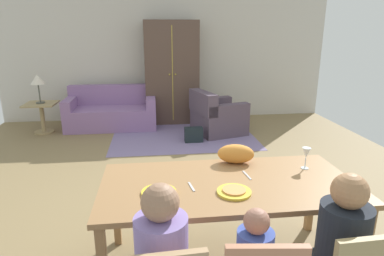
{
  "coord_description": "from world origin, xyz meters",
  "views": [
    {
      "loc": [
        -0.33,
        -3.57,
        1.88
      ],
      "look_at": [
        0.09,
        -0.11,
        0.85
      ],
      "focal_mm": 30.71,
      "sensor_mm": 36.0,
      "label": 1
    }
  ],
  "objects_px": {
    "dining_table": "(228,190)",
    "wine_glass": "(306,154)",
    "plate_near_child": "(234,192)",
    "table_lamp": "(38,80)",
    "handbag": "(194,135)",
    "couch": "(112,112)",
    "side_table": "(42,114)",
    "cat": "(236,154)",
    "armoire": "(172,73)",
    "plate_near_man": "(159,192)",
    "armchair": "(216,117)"
  },
  "relations": [
    {
      "from": "plate_near_child",
      "to": "table_lamp",
      "type": "relative_size",
      "value": 0.46
    },
    {
      "from": "armchair",
      "to": "handbag",
      "type": "relative_size",
      "value": 3.33
    },
    {
      "from": "plate_near_child",
      "to": "armoire",
      "type": "height_order",
      "value": "armoire"
    },
    {
      "from": "handbag",
      "to": "couch",
      "type": "bearing_deg",
      "value": 142.78
    },
    {
      "from": "plate_near_man",
      "to": "handbag",
      "type": "relative_size",
      "value": 0.78
    },
    {
      "from": "wine_glass",
      "to": "side_table",
      "type": "height_order",
      "value": "wine_glass"
    },
    {
      "from": "armchair",
      "to": "table_lamp",
      "type": "bearing_deg",
      "value": 172.83
    },
    {
      "from": "plate_near_man",
      "to": "armchair",
      "type": "relative_size",
      "value": 0.23
    },
    {
      "from": "plate_near_man",
      "to": "handbag",
      "type": "xyz_separation_m",
      "value": [
        0.67,
        3.33,
        -0.64
      ]
    },
    {
      "from": "plate_near_child",
      "to": "handbag",
      "type": "relative_size",
      "value": 0.78
    },
    {
      "from": "wine_glass",
      "to": "table_lamp",
      "type": "distance_m",
      "value": 5.18
    },
    {
      "from": "plate_near_man",
      "to": "table_lamp",
      "type": "bearing_deg",
      "value": 116.71
    },
    {
      "from": "cat",
      "to": "armoire",
      "type": "xyz_separation_m",
      "value": [
        -0.3,
        4.27,
        0.2
      ]
    },
    {
      "from": "dining_table",
      "to": "armchair",
      "type": "bearing_deg",
      "value": 80.26
    },
    {
      "from": "plate_near_man",
      "to": "handbag",
      "type": "height_order",
      "value": "plate_near_man"
    },
    {
      "from": "armoire",
      "to": "handbag",
      "type": "xyz_separation_m",
      "value": [
        0.28,
        -1.43,
        -0.92
      ]
    },
    {
      "from": "dining_table",
      "to": "side_table",
      "type": "height_order",
      "value": "dining_table"
    },
    {
      "from": "handbag",
      "to": "dining_table",
      "type": "bearing_deg",
      "value": -92.42
    },
    {
      "from": "wine_glass",
      "to": "armoire",
      "type": "xyz_separation_m",
      "value": [
        -0.85,
        4.46,
        0.16
      ]
    },
    {
      "from": "wine_glass",
      "to": "armoire",
      "type": "distance_m",
      "value": 4.54
    },
    {
      "from": "armoire",
      "to": "side_table",
      "type": "relative_size",
      "value": 3.62
    },
    {
      "from": "plate_near_child",
      "to": "cat",
      "type": "height_order",
      "value": "cat"
    },
    {
      "from": "armoire",
      "to": "handbag",
      "type": "distance_m",
      "value": 1.73
    },
    {
      "from": "dining_table",
      "to": "wine_glass",
      "type": "height_order",
      "value": "wine_glass"
    },
    {
      "from": "side_table",
      "to": "table_lamp",
      "type": "distance_m",
      "value": 0.63
    },
    {
      "from": "dining_table",
      "to": "table_lamp",
      "type": "bearing_deg",
      "value": 122.97
    },
    {
      "from": "plate_near_man",
      "to": "handbag",
      "type": "distance_m",
      "value": 3.46
    },
    {
      "from": "dining_table",
      "to": "couch",
      "type": "relative_size",
      "value": 1.11
    },
    {
      "from": "plate_near_child",
      "to": "table_lamp",
      "type": "height_order",
      "value": "table_lamp"
    },
    {
      "from": "dining_table",
      "to": "wine_glass",
      "type": "xyz_separation_m",
      "value": [
        0.7,
        0.18,
        0.2
      ]
    },
    {
      "from": "cat",
      "to": "side_table",
      "type": "relative_size",
      "value": 0.55
    },
    {
      "from": "wine_glass",
      "to": "table_lamp",
      "type": "relative_size",
      "value": 0.34
    },
    {
      "from": "plate_near_child",
      "to": "side_table",
      "type": "distance_m",
      "value": 5.06
    },
    {
      "from": "plate_near_child",
      "to": "wine_glass",
      "type": "bearing_deg",
      "value": 27.09
    },
    {
      "from": "side_table",
      "to": "couch",
      "type": "bearing_deg",
      "value": 11.44
    },
    {
      "from": "side_table",
      "to": "table_lamp",
      "type": "bearing_deg",
      "value": 135.0
    },
    {
      "from": "wine_glass",
      "to": "handbag",
      "type": "height_order",
      "value": "wine_glass"
    },
    {
      "from": "armoire",
      "to": "cat",
      "type": "bearing_deg",
      "value": -86.0
    },
    {
      "from": "plate_near_child",
      "to": "couch",
      "type": "bearing_deg",
      "value": 106.99
    },
    {
      "from": "wine_glass",
      "to": "handbag",
      "type": "distance_m",
      "value": 3.17
    },
    {
      "from": "dining_table",
      "to": "wine_glass",
      "type": "bearing_deg",
      "value": 14.34
    },
    {
      "from": "dining_table",
      "to": "armoire",
      "type": "distance_m",
      "value": 4.66
    },
    {
      "from": "plate_near_man",
      "to": "cat",
      "type": "height_order",
      "value": "cat"
    },
    {
      "from": "handbag",
      "to": "cat",
      "type": "bearing_deg",
      "value": -89.71
    },
    {
      "from": "plate_near_child",
      "to": "handbag",
      "type": "bearing_deg",
      "value": 87.71
    },
    {
      "from": "plate_near_man",
      "to": "cat",
      "type": "distance_m",
      "value": 0.85
    },
    {
      "from": "plate_near_man",
      "to": "armoire",
      "type": "height_order",
      "value": "armoire"
    },
    {
      "from": "armchair",
      "to": "side_table",
      "type": "xyz_separation_m",
      "value": [
        -3.3,
        0.42,
        0.06
      ]
    },
    {
      "from": "couch",
      "to": "armoire",
      "type": "xyz_separation_m",
      "value": [
        1.24,
        0.27,
        0.75
      ]
    },
    {
      "from": "dining_table",
      "to": "plate_near_man",
      "type": "xyz_separation_m",
      "value": [
        -0.54,
        -0.12,
        0.08
      ]
    }
  ]
}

